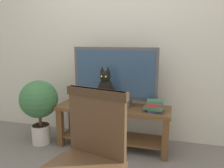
{
  "coord_description": "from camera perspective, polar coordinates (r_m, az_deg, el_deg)",
  "views": [
    {
      "loc": [
        0.63,
        -1.87,
        1.29
      ],
      "look_at": [
        -0.01,
        0.49,
        0.79
      ],
      "focal_mm": 35.0,
      "sensor_mm": 36.0,
      "label": 1
    }
  ],
  "objects": [
    {
      "name": "book_stack",
      "position": [
        2.47,
        11.02,
        -5.64
      ],
      "size": [
        0.24,
        0.21,
        0.13
      ],
      "color": "#33477A",
      "rests_on": "tv_stand"
    },
    {
      "name": "cat",
      "position": [
        2.48,
        -1.57,
        -1.68
      ],
      "size": [
        0.2,
        0.3,
        0.44
      ],
      "color": "black",
      "rests_on": "media_box"
    },
    {
      "name": "media_box",
      "position": [
        2.54,
        -1.48,
        -5.81
      ],
      "size": [
        0.38,
        0.29,
        0.05
      ],
      "color": "#2D2D30",
      "rests_on": "tv_stand"
    },
    {
      "name": "wooden_chair",
      "position": [
        1.51,
        -6.53,
        -17.4
      ],
      "size": [
        0.56,
        0.56,
        0.97
      ],
      "color": "#513823",
      "rests_on": "ground"
    },
    {
      "name": "tv",
      "position": [
        2.61,
        0.79,
        2.23
      ],
      "size": [
        1.02,
        0.2,
        0.7
      ],
      "color": "#4C4C51",
      "rests_on": "tv_stand"
    },
    {
      "name": "back_wall",
      "position": [
        2.89,
        2.69,
        13.65
      ],
      "size": [
        7.0,
        0.12,
        2.8
      ],
      "primitive_type": "cube",
      "color": "beige",
      "rests_on": "ground"
    },
    {
      "name": "potted_plant",
      "position": [
        2.84,
        -18.5,
        -4.8
      ],
      "size": [
        0.46,
        0.46,
        0.81
      ],
      "color": "beige",
      "rests_on": "ground"
    },
    {
      "name": "tv_stand",
      "position": [
        2.66,
        0.29,
        -9.17
      ],
      "size": [
        1.35,
        0.42,
        0.51
      ],
      "color": "brown",
      "rests_on": "ground"
    }
  ]
}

